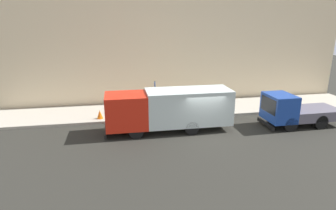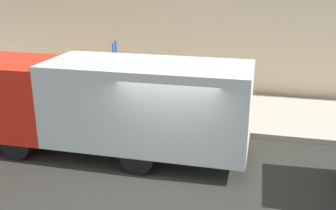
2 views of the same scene
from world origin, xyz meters
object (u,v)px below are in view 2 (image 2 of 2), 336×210
at_px(pedestrian_walking, 103,88).
at_px(traffic_cone_orange, 21,98).
at_px(large_utility_truck, 104,102).
at_px(street_sign_post, 116,73).

xyz_separation_m(pedestrian_walking, traffic_cone_orange, (0.10, 3.47, -0.63)).
relative_size(large_utility_truck, street_sign_post, 3.07).
bearing_deg(street_sign_post, traffic_cone_orange, 86.42).
xyz_separation_m(large_utility_truck, street_sign_post, (2.52, 0.58, 0.21)).
bearing_deg(traffic_cone_orange, street_sign_post, -93.58).
bearing_deg(pedestrian_walking, traffic_cone_orange, 121.45).
bearing_deg(street_sign_post, large_utility_truck, -166.94).
height_order(pedestrian_walking, traffic_cone_orange, pedestrian_walking).
distance_m(traffic_cone_orange, street_sign_post, 4.25).
bearing_deg(traffic_cone_orange, large_utility_truck, -120.90).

